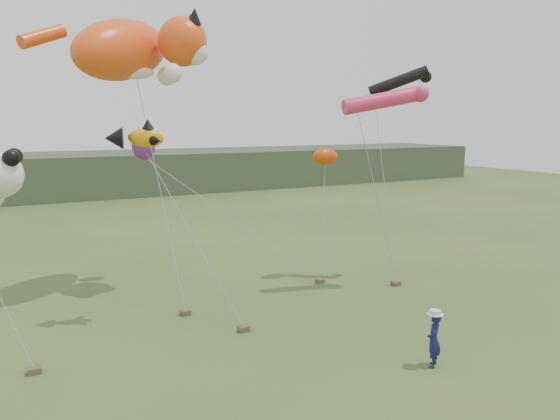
{
  "coord_description": "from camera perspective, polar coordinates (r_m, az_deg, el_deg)",
  "views": [
    {
      "loc": [
        -9.37,
        -12.18,
        7.16
      ],
      "look_at": [
        -1.29,
        3.0,
        4.36
      ],
      "focal_mm": 35.0,
      "sensor_mm": 36.0,
      "label": 1
    }
  ],
  "objects": [
    {
      "name": "cat_kite",
      "position": [
        23.95,
        -14.87,
        15.96
      ],
      "size": [
        7.15,
        5.51,
        3.37
      ],
      "color": "#F24D14",
      "rests_on": "ground"
    },
    {
      "name": "ground",
      "position": [
        16.95,
        9.0,
        -15.86
      ],
      "size": [
        120.0,
        120.0,
        0.0
      ],
      "primitive_type": "plane",
      "color": "#385123",
      "rests_on": "ground"
    },
    {
      "name": "tube_kites",
      "position": [
        24.27,
        11.86,
        11.88
      ],
      "size": [
        5.03,
        3.03,
        2.21
      ],
      "color": "black",
      "rests_on": "ground"
    },
    {
      "name": "sandbag_anchors",
      "position": [
        21.03,
        -2.74,
        -10.4
      ],
      "size": [
        15.13,
        3.98,
        0.19
      ],
      "color": "brown",
      "rests_on": "ground"
    },
    {
      "name": "fish_kite",
      "position": [
        19.62,
        -14.98,
        7.35
      ],
      "size": [
        2.1,
        1.39,
        1.04
      ],
      "color": "orange",
      "rests_on": "ground"
    },
    {
      "name": "headland",
      "position": [
        57.45,
        -21.68,
        3.36
      ],
      "size": [
        90.0,
        13.0,
        4.0
      ],
      "color": "#2D3D28",
      "rests_on": "ground"
    },
    {
      "name": "festival_attendant",
      "position": [
        17.08,
        15.78,
        -12.92
      ],
      "size": [
        0.71,
        0.68,
        1.64
      ],
      "primitive_type": "imported",
      "rotation": [
        0.0,
        0.0,
        3.83
      ],
      "color": "#171655",
      "rests_on": "ground"
    },
    {
      "name": "misc_kites",
      "position": [
        24.77,
        -6.23,
        6.23
      ],
      "size": [
        8.55,
        4.17,
        1.52
      ],
      "color": "#CC3E0A",
      "rests_on": "ground"
    }
  ]
}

